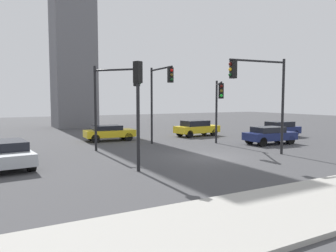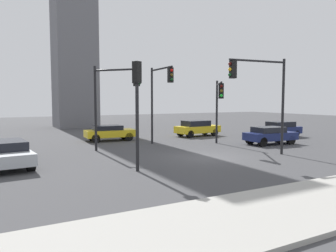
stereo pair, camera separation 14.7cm
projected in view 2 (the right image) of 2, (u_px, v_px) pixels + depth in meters
ground_plane at (205, 157)px, 19.32m from camera, size 105.68×105.68×0.00m
traffic_light_0 at (260, 86)px, 19.45m from camera, size 4.05×0.61×5.85m
traffic_light_1 at (160, 89)px, 23.64m from camera, size 0.49×3.70×5.78m
traffic_light_2 at (219, 99)px, 23.38m from camera, size 2.40×3.55×4.82m
traffic_light_3 at (137, 95)px, 15.35m from camera, size 0.49×0.43×5.15m
traffic_light_4 at (115, 91)px, 20.96m from camera, size 2.26×2.62×5.55m
car_0 at (279, 129)px, 29.96m from camera, size 4.15×1.92×1.38m
car_1 at (110, 132)px, 27.05m from camera, size 4.12×2.04×1.27m
car_2 at (270, 135)px, 24.90m from camera, size 4.09×1.98×1.33m
car_4 at (197, 128)px, 30.45m from camera, size 4.33×2.06×1.46m
car_5 at (7, 153)px, 16.43m from camera, size 2.35×4.49×1.34m
skyline_tower at (73, 12)px, 39.45m from camera, size 4.75×4.75×27.61m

